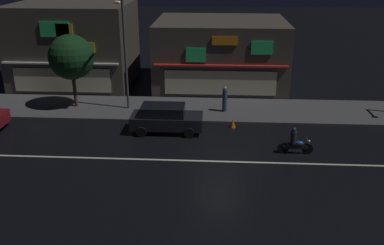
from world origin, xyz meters
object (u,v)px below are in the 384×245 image
Objects in this scene: traffic_cone at (233,123)px; pedestrian_on_sidewalk at (225,100)px; parked_car_near_kerb at (166,118)px; motorcycle_following at (295,143)px; streetlamp_west at (124,46)px.

pedestrian_on_sidewalk is at bearing 101.16° from traffic_cone.
parked_car_near_kerb is (-3.59, -3.39, -0.09)m from pedestrian_on_sidewalk.
pedestrian_on_sidewalk reaches higher than parked_car_near_kerb.
traffic_cone is at bearing -22.84° from pedestrian_on_sidewalk.
parked_car_near_kerb reaches higher than motorcycle_following.
traffic_cone is (7.14, -2.55, -4.22)m from streetlamp_west.
motorcycle_following is 4.78m from traffic_cone.
parked_car_near_kerb is at bearing -48.39° from streetlamp_west.
pedestrian_on_sidewalk is 7.08m from motorcycle_following.
streetlamp_west is 12.60m from motorcycle_following.
pedestrian_on_sidewalk is at bearing -0.46° from streetlamp_west.
streetlamp_west is at bearing -124.47° from pedestrian_on_sidewalk.
pedestrian_on_sidewalk is 3.17× the size of traffic_cone.
parked_car_near_kerb is at bearing -167.73° from traffic_cone.
parked_car_near_kerb is (3.06, -3.44, -3.63)m from streetlamp_west.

